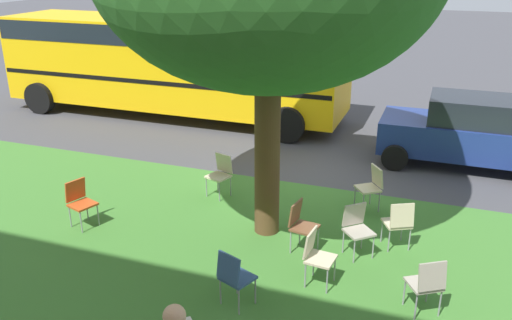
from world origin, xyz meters
name	(u,v)px	position (x,y,z in m)	size (l,w,h in m)	color
ground	(309,181)	(0.00, 0.00, 0.00)	(80.00, 80.00, 0.00)	#424247
grass_verge	(261,253)	(0.00, 3.20, 0.00)	(48.00, 6.00, 0.01)	#3D752D
chair_0	(357,226)	(-1.48, 2.67, 0.52)	(0.59, 0.59, 0.88)	#ADA393
chair_1	(301,223)	(-0.59, 2.87, 0.52)	(0.48, 0.48, 0.88)	brown
chair_2	(427,282)	(-2.66, 3.94, 0.52)	(0.57, 0.58, 0.88)	#ADA393
chair_3	(80,200)	(3.42, 3.39, 0.52)	(0.53, 0.53, 0.88)	#C64C1E
chair_4	(221,172)	(1.54, 1.31, 0.52)	(0.53, 0.53, 0.88)	beige
chair_5	(399,221)	(-2.11, 2.26, 0.52)	(0.56, 0.56, 0.88)	beige
chair_6	(316,253)	(-1.06, 3.73, 0.52)	(0.46, 0.46, 0.88)	beige
chair_7	(371,184)	(-1.45, 0.90, 0.52)	(0.58, 0.58, 0.88)	beige
chair_8	(234,275)	(-0.13, 4.68, 0.52)	(0.54, 0.54, 0.88)	#335184
parked_car	(465,131)	(-3.11, -2.17, 0.84)	(3.70, 1.92, 1.65)	navy
school_bus	(172,58)	(5.22, -3.57, 1.76)	(10.40, 2.80, 2.88)	yellow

